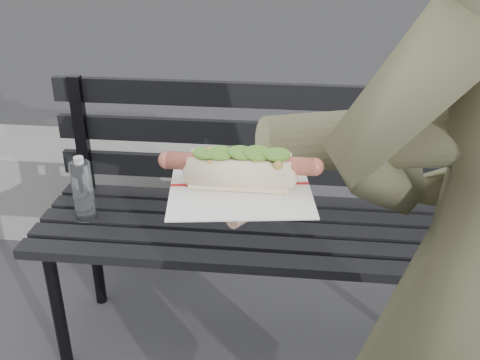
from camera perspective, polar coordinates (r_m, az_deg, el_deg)
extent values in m
cylinder|color=black|center=(1.89, -17.96, -12.67)|extent=(0.04, 0.04, 0.45)
cylinder|color=black|center=(2.14, -14.49, -7.06)|extent=(0.04, 0.04, 0.45)
cylinder|color=black|center=(2.11, 22.56, -8.96)|extent=(0.04, 0.04, 0.45)
cube|color=black|center=(1.59, 3.50, -8.58)|extent=(1.50, 0.07, 0.03)
cube|color=black|center=(1.67, 3.67, -6.80)|extent=(1.50, 0.07, 0.03)
cube|color=black|center=(1.74, 3.82, -5.18)|extent=(1.50, 0.07, 0.03)
cube|color=black|center=(1.82, 3.96, -3.69)|extent=(1.50, 0.07, 0.03)
cube|color=black|center=(1.90, 4.09, -2.32)|extent=(1.50, 0.07, 0.03)
cube|color=black|center=(1.95, -15.77, 4.21)|extent=(0.04, 0.03, 0.42)
cube|color=black|center=(1.88, 4.24, 0.92)|extent=(1.50, 0.02, 0.08)
cube|color=black|center=(1.82, 4.37, 4.60)|extent=(1.50, 0.02, 0.08)
cube|color=black|center=(1.78, 4.52, 8.48)|extent=(1.50, 0.02, 0.08)
cylinder|color=white|center=(1.80, -15.67, -1.08)|extent=(0.06, 0.06, 0.19)
cylinder|color=white|center=(1.76, -16.08, 1.95)|extent=(0.03, 0.03, 0.02)
cube|color=slate|center=(2.69, -14.82, -0.44)|extent=(1.20, 0.40, 0.40)
cylinder|color=brown|center=(0.84, 18.78, 4.25)|extent=(0.51, 0.23, 0.19)
cylinder|color=#D8A384|center=(0.78, 3.00, -1.13)|extent=(0.09, 0.08, 0.07)
ellipsoid|color=#D8A384|center=(0.78, 0.00, -1.65)|extent=(0.10, 0.12, 0.03)
cylinder|color=#D8A384|center=(0.76, -4.39, -2.36)|extent=(0.05, 0.02, 0.02)
cylinder|color=#D8A384|center=(0.78, -4.13, -1.65)|extent=(0.05, 0.02, 0.02)
cylinder|color=#D8A384|center=(0.79, -3.88, -0.97)|extent=(0.05, 0.02, 0.02)
cylinder|color=#D8A384|center=(0.81, -3.64, -0.32)|extent=(0.05, 0.02, 0.02)
cylinder|color=#D8A384|center=(0.73, 0.31, -3.59)|extent=(0.04, 0.05, 0.02)
cube|color=white|center=(0.77, 0.00, -0.53)|extent=(0.21, 0.21, 0.00)
cube|color=#B21E1E|center=(0.77, 0.00, -0.43)|extent=(0.19, 0.03, 0.00)
cylinder|color=#B05843|center=(0.76, 0.00, 1.70)|extent=(0.20, 0.03, 0.02)
sphere|color=#B05843|center=(0.77, -7.41, 2.02)|extent=(0.03, 0.03, 0.02)
sphere|color=#B05843|center=(0.75, 7.60, 1.33)|extent=(0.02, 0.03, 0.02)
sphere|color=#9E6B2D|center=(0.73, 3.88, 1.45)|extent=(0.01, 0.01, 0.01)
sphere|color=#9E6B2D|center=(0.76, -0.70, 2.48)|extent=(0.01, 0.01, 0.01)
sphere|color=#9E6B2D|center=(0.74, 4.46, 2.10)|extent=(0.01, 0.01, 0.01)
sphere|color=#9E6B2D|center=(0.75, -2.26, 1.80)|extent=(0.01, 0.01, 0.01)
sphere|color=#9E6B2D|center=(0.75, 1.78, 2.33)|extent=(0.01, 0.01, 0.01)
sphere|color=#9E6B2D|center=(0.76, 1.58, 2.08)|extent=(0.01, 0.01, 0.01)
sphere|color=#9E6B2D|center=(0.73, 3.53, 1.15)|extent=(0.01, 0.01, 0.01)
sphere|color=#9E6B2D|center=(0.77, 0.88, 2.45)|extent=(0.01, 0.01, 0.01)
sphere|color=#9E6B2D|center=(0.74, -3.11, 1.66)|extent=(0.01, 0.01, 0.01)
sphere|color=#9E6B2D|center=(0.74, -1.35, 1.58)|extent=(0.01, 0.01, 0.01)
sphere|color=#9E6B2D|center=(0.77, -2.76, 2.99)|extent=(0.01, 0.01, 0.01)
sphere|color=#9E6B2D|center=(0.74, 1.65, 1.89)|extent=(0.01, 0.01, 0.01)
sphere|color=#9E6B2D|center=(0.77, 4.08, 2.52)|extent=(0.01, 0.01, 0.01)
sphere|color=#9E6B2D|center=(0.76, -2.64, 2.88)|extent=(0.01, 0.01, 0.01)
sphere|color=#9E6B2D|center=(0.76, -0.57, 2.53)|extent=(0.01, 0.01, 0.01)
sphere|color=#9E6B2D|center=(0.76, 4.30, 2.17)|extent=(0.01, 0.01, 0.01)
sphere|color=#9E6B2D|center=(0.74, 4.27, 2.20)|extent=(0.01, 0.01, 0.01)
sphere|color=#9E6B2D|center=(0.75, 0.83, 2.46)|extent=(0.01, 0.01, 0.01)
sphere|color=#9E6B2D|center=(0.74, 2.77, 1.53)|extent=(0.01, 0.01, 0.01)
sphere|color=#9E6B2D|center=(0.74, 0.78, 1.71)|extent=(0.01, 0.01, 0.01)
sphere|color=#9E6B2D|center=(0.76, 1.55, 2.17)|extent=(0.01, 0.01, 0.01)
sphere|color=#9E6B2D|center=(0.76, 3.89, 2.70)|extent=(0.01, 0.01, 0.01)
sphere|color=#9E6B2D|center=(0.76, -3.12, 2.89)|extent=(0.01, 0.01, 0.01)
sphere|color=#9E6B2D|center=(0.76, 0.09, 2.35)|extent=(0.01, 0.01, 0.01)
cylinder|color=#559127|center=(0.75, -3.46, 2.80)|extent=(0.04, 0.04, 0.00)
cylinder|color=#559127|center=(0.75, -2.05, 2.80)|extent=(0.04, 0.04, 0.01)
cylinder|color=#559127|center=(0.75, 0.15, 2.82)|extent=(0.04, 0.04, 0.01)
cylinder|color=#559127|center=(0.75, 1.76, 2.76)|extent=(0.04, 0.04, 0.01)
cylinder|color=#559127|center=(0.74, 3.76, 2.63)|extent=(0.04, 0.04, 0.00)
cube|color=brown|center=(2.36, 22.59, -11.46)|extent=(0.06, 0.07, 0.00)
cube|color=brown|center=(3.32, -15.10, 1.13)|extent=(0.05, 0.04, 0.00)
cube|color=brown|center=(3.18, 17.87, -0.46)|extent=(0.06, 0.08, 0.00)
cube|color=brown|center=(2.11, 20.43, -16.35)|extent=(0.05, 0.05, 0.00)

